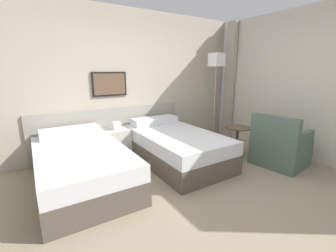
# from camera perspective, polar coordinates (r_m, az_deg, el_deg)

# --- Properties ---
(ground_plane) EXTENTS (16.00, 16.00, 0.00)m
(ground_plane) POSITION_cam_1_polar(r_m,az_deg,el_deg) (3.12, 8.55, -16.58)
(ground_plane) COLOR gray
(wall_headboard) EXTENTS (10.00, 0.10, 2.70)m
(wall_headboard) POSITION_cam_1_polar(r_m,az_deg,el_deg) (4.54, -9.38, 10.24)
(wall_headboard) COLOR #B7AD99
(wall_headboard) RESTS_ON ground_plane
(wall_window) EXTENTS (0.21, 4.64, 2.70)m
(wall_window) POSITION_cam_1_polar(r_m,az_deg,el_deg) (4.63, 33.57, 8.74)
(wall_window) COLOR white
(wall_window) RESTS_ON ground_plane
(bed_near_door) EXTENTS (1.14, 2.00, 0.66)m
(bed_near_door) POSITION_cam_1_polar(r_m,az_deg,el_deg) (3.43, -21.09, -9.32)
(bed_near_door) COLOR brown
(bed_near_door) RESTS_ON ground_plane
(bed_near_window) EXTENTS (1.14, 2.00, 0.66)m
(bed_near_window) POSITION_cam_1_polar(r_m,az_deg,el_deg) (3.99, 1.75, -5.09)
(bed_near_window) COLOR brown
(bed_near_window) RESTS_ON ground_plane
(nightstand) EXTENTS (0.43, 0.38, 0.66)m
(nightstand) POSITION_cam_1_polar(r_m,az_deg,el_deg) (4.30, -12.74, -4.06)
(nightstand) COLOR beige
(nightstand) RESTS_ON ground_plane
(floor_lamp) EXTENTS (0.26, 0.26, 1.93)m
(floor_lamp) POSITION_cam_1_polar(r_m,az_deg,el_deg) (5.02, 12.16, 14.55)
(floor_lamp) COLOR #9E9993
(floor_lamp) RESTS_ON ground_plane
(side_table) EXTENTS (0.46, 0.46, 0.57)m
(side_table) POSITION_cam_1_polar(r_m,az_deg,el_deg) (4.35, 17.16, -2.39)
(side_table) COLOR brown
(side_table) RESTS_ON ground_plane
(armchair) EXTENTS (0.81, 0.85, 0.89)m
(armchair) POSITION_cam_1_polar(r_m,az_deg,el_deg) (4.25, 26.45, -5.07)
(armchair) COLOR #4C6056
(armchair) RESTS_ON ground_plane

